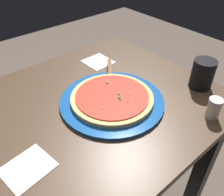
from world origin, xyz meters
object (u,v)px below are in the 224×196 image
cup_tall_drink (203,74)px  parmesan_shaker (214,108)px  serving_plate (112,101)px  napkin_loose_left (28,168)px  pizza (112,97)px  pizza_server (110,73)px  napkin_folded_right (98,62)px

cup_tall_drink → parmesan_shaker: bearing=45.3°
serving_plate → cup_tall_drink: 0.37m
serving_plate → napkin_loose_left: bearing=10.4°
cup_tall_drink → napkin_loose_left: cup_tall_drink is taller
pizza → parmesan_shaker: (-0.21, 0.28, 0.02)m
serving_plate → cup_tall_drink: (-0.33, 0.15, 0.05)m
pizza → pizza_server: (-0.11, -0.14, -0.00)m
cup_tall_drink → napkin_folded_right: cup_tall_drink is taller
pizza_server → cup_tall_drink: 0.37m
pizza_server → serving_plate: bearing=51.9°
napkin_folded_right → pizza_server: bearing=73.9°
cup_tall_drink → pizza: bearing=-24.3°
pizza_server → parmesan_shaker: 0.43m
parmesan_shaker → serving_plate: bearing=-53.5°
pizza_server → napkin_loose_left: (0.47, 0.20, -0.02)m
pizza → napkin_loose_left: size_ratio=2.33×
pizza → serving_plate: bearing=-51.9°
pizza_server → parmesan_shaker: size_ratio=2.71×
serving_plate → pizza: (-0.00, 0.00, 0.02)m
pizza → pizza_server: 0.17m
pizza → napkin_loose_left: 0.36m
cup_tall_drink → napkin_folded_right: size_ratio=0.94×
napkin_folded_right → parmesan_shaker: 0.55m
napkin_folded_right → parmesan_shaker: (-0.06, 0.55, 0.04)m
cup_tall_drink → serving_plate: bearing=-24.3°
serving_plate → napkin_folded_right: size_ratio=3.08×
parmesan_shaker → napkin_folded_right: bearing=-83.7°
serving_plate → napkin_folded_right: (-0.15, -0.27, -0.01)m
pizza → pizza_server: pizza is taller
pizza → cup_tall_drink: 0.37m
pizza_server → napkin_loose_left: bearing=23.5°
serving_plate → pizza_server: size_ratio=1.89×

